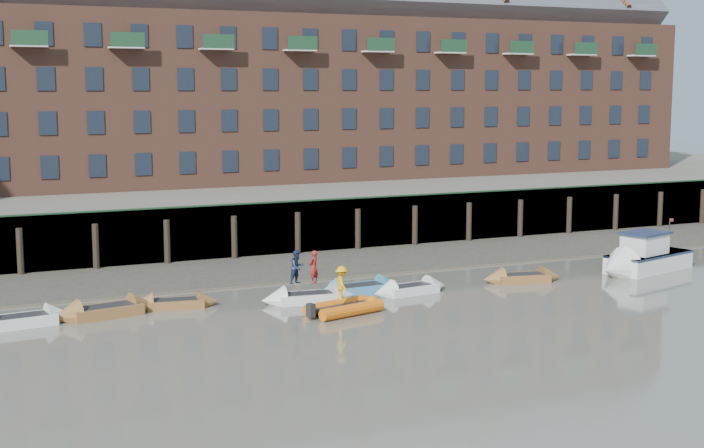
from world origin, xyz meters
TOP-DOWN VIEW (x-y plane):
  - ground at (0.00, 0.00)m, footprint 220.00×220.00m
  - foreshore at (0.00, 18.00)m, footprint 110.00×8.00m
  - mud_band at (0.00, 14.60)m, footprint 110.00×1.60m
  - river_wall at (-0.00, 22.38)m, footprint 110.00×1.23m
  - bank_terrace at (0.00, 36.00)m, footprint 110.00×28.00m
  - apartment_terrace at (-0.00, 36.99)m, footprint 80.60×15.56m
  - rowboat_0 at (-15.26, 10.06)m, footprint 4.78×1.93m
  - rowboat_1 at (-11.58, 10.38)m, footprint 5.03×2.32m
  - rowboat_2 at (-8.34, 10.78)m, footprint 4.15×1.77m
  - rowboat_3 at (-2.31, 9.31)m, footprint 4.64×1.82m
  - rowboat_4 at (0.66, 10.00)m, footprint 4.74×1.57m
  - rowboat_5 at (3.03, 9.08)m, footprint 4.37×1.79m
  - rowboat_6 at (9.70, 9.22)m, footprint 4.45×2.09m
  - rib_tender at (-1.56, 6.52)m, footprint 3.79×2.55m
  - motor_launch at (16.84, 8.76)m, footprint 7.15×4.01m
  - person_rower_a at (-2.00, 9.35)m, footprint 0.69×0.64m
  - person_rower_b at (-2.75, 9.58)m, footprint 0.95×0.86m
  - person_rib_crew at (-1.85, 6.40)m, footprint 0.70×1.09m

SIDE VIEW (x-z plane):
  - ground at x=0.00m, z-range 0.00..0.00m
  - foreshore at x=0.00m, z-range -0.25..0.25m
  - mud_band at x=0.00m, z-range -0.05..0.05m
  - rowboat_2 at x=-8.34m, z-range -0.38..0.79m
  - rowboat_5 at x=3.03m, z-range -0.40..0.83m
  - rowboat_6 at x=9.70m, z-range -0.40..0.84m
  - rowboat_3 at x=-2.31m, z-range -0.42..0.89m
  - rowboat_0 at x=-15.26m, z-range -0.44..0.91m
  - rowboat_4 at x=0.66m, z-range -0.44..0.92m
  - rowboat_1 at x=-11.58m, z-range -0.45..0.95m
  - rib_tender at x=-1.56m, z-range -0.04..0.60m
  - motor_launch at x=16.84m, z-range -0.69..2.12m
  - person_rib_crew at x=-1.85m, z-range 0.60..2.20m
  - river_wall at x=0.00m, z-range -0.06..3.24m
  - bank_terrace at x=0.00m, z-range 0.00..3.20m
  - person_rower_a at x=-2.00m, z-range 0.88..2.46m
  - person_rower_b at x=-2.75m, z-range 0.88..2.49m
  - apartment_terrace at x=0.00m, z-range 2.34..23.31m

